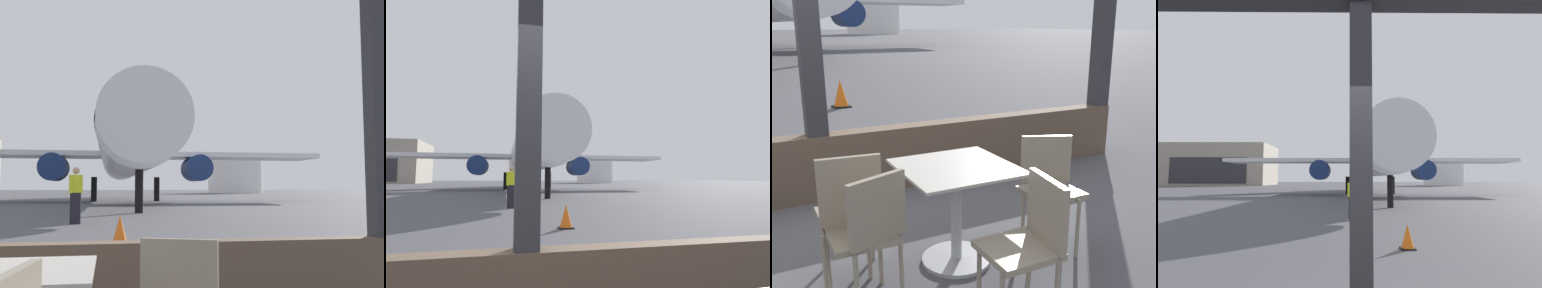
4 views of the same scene
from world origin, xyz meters
TOP-DOWN VIEW (x-y plane):
  - ground_plane at (0.00, 40.00)m, footprint 220.00×220.00m
  - window_frame at (0.00, 0.00)m, footprint 7.58×0.24m
  - airplane at (2.41, 30.71)m, footprint 29.19×36.55m
  - ground_crew_worker at (0.12, 10.73)m, footprint 0.40×0.49m
  - traffic_cone at (1.34, 5.14)m, footprint 0.36×0.36m
  - fuel_storage_tank at (23.26, 76.47)m, footprint 9.64×9.64m

SIDE VIEW (x-z plane):
  - ground_plane at x=0.00m, z-range 0.00..0.00m
  - traffic_cone at x=1.34m, z-range -0.02..0.57m
  - ground_crew_worker at x=0.12m, z-range 0.03..1.77m
  - window_frame at x=0.00m, z-range -0.52..3.02m
  - fuel_storage_tank at x=23.26m, z-range 0.00..6.29m
  - airplane at x=2.41m, z-range -1.58..9.12m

